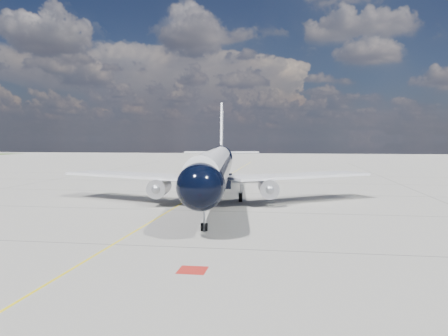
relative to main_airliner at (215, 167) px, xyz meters
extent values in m
plane|color=gray|center=(-3.53, 13.13, -4.09)|extent=(320.00, 320.00, 0.00)
cube|color=yellow|center=(-3.53, 8.13, -4.08)|extent=(0.16, 160.00, 0.01)
cube|color=maroon|center=(3.27, -26.87, -4.08)|extent=(1.60, 1.60, 0.01)
cylinder|color=black|center=(0.15, -1.26, -0.18)|extent=(7.57, 35.52, 3.54)
sphere|color=black|center=(2.28, -19.74, -0.18)|extent=(3.92, 3.92, 3.54)
cone|color=black|center=(-2.37, 20.46, 0.38)|extent=(4.26, 6.87, 3.54)
cylinder|color=white|center=(0.15, -1.26, 0.70)|extent=(7.02, 37.28, 2.76)
cube|color=black|center=(2.31, -19.93, 0.33)|extent=(2.35, 1.37, 0.51)
cube|color=white|center=(-9.72, -1.00, -1.02)|extent=(18.33, 10.85, 0.30)
cube|color=white|center=(9.69, 1.25, -1.02)|extent=(17.34, 13.97, 0.30)
cube|color=black|center=(0.15, -1.26, -1.48)|extent=(4.95, 9.69, 0.93)
cylinder|color=silver|center=(-5.65, -3.80, -2.09)|extent=(2.56, 4.49, 2.08)
cylinder|color=silver|center=(6.37, -2.41, -2.09)|extent=(2.56, 4.49, 2.08)
sphere|color=gray|center=(-5.42, -5.74, -2.09)|extent=(1.13, 1.13, 1.02)
sphere|color=gray|center=(6.59, -4.35, -2.09)|extent=(1.13, 1.13, 1.02)
cube|color=white|center=(-5.67, -3.62, -1.39)|extent=(0.55, 2.98, 1.02)
cube|color=white|center=(6.34, -2.23, -1.39)|extent=(0.55, 2.98, 1.02)
cube|color=white|center=(-2.31, 19.99, 5.12)|extent=(0.97, 5.90, 7.93)
cube|color=white|center=(-2.37, 20.46, 1.12)|extent=(12.36, 4.35, 0.20)
cylinder|color=gray|center=(1.91, -16.51, -2.93)|extent=(0.19, 0.19, 1.95)
cylinder|color=black|center=(1.72, -16.53, -3.76)|extent=(0.24, 0.67, 0.65)
cylinder|color=black|center=(2.09, -16.49, -3.76)|extent=(0.24, 0.67, 0.65)
cylinder|color=gray|center=(-2.97, -0.22, -2.83)|extent=(0.27, 0.27, 1.77)
cylinder|color=gray|center=(2.94, 0.47, -2.83)|extent=(0.27, 0.27, 1.77)
cylinder|color=black|center=(-2.91, -0.72, -3.58)|extent=(0.53, 1.06, 1.02)
cylinder|color=black|center=(-3.03, 0.29, -3.58)|extent=(0.53, 1.06, 1.02)
cylinder|color=black|center=(3.00, -0.04, -3.58)|extent=(0.53, 1.06, 1.02)
cylinder|color=black|center=(2.88, 0.98, -3.58)|extent=(0.53, 1.06, 1.02)
camera|label=1|loc=(8.58, -50.37, 3.26)|focal=35.00mm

